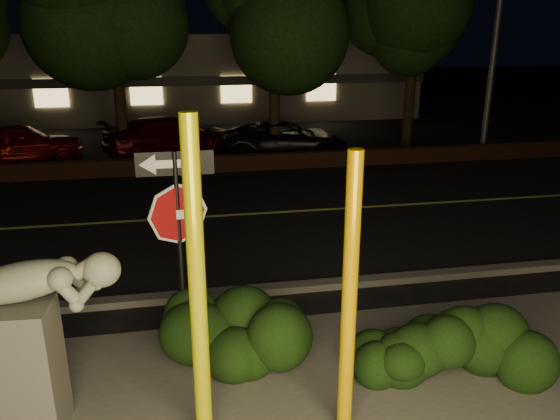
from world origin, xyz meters
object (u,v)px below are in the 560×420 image
Objects in this scene: parked_car_darkred at (172,137)px; parked_car_dark at (286,139)px; signpost at (178,215)px; yellow_pole_right at (349,303)px; parked_car_red at (20,143)px; sculpture at (26,329)px; yellow_pole_left at (198,292)px.

parked_car_darkred reaches higher than parked_car_dark.
yellow_pole_right is at bearing -48.41° from signpost.
parked_car_darkred is (-1.81, 14.33, -0.90)m from yellow_pole_right.
sculpture is at bearing -179.07° from parked_car_red.
yellow_pole_right is 0.68× the size of parked_car_darkred.
sculpture is 13.96m from parked_car_dark.
parked_car_dark is (3.68, 11.60, -1.40)m from signpost.
parked_car_red is (-6.73, 14.24, -0.93)m from yellow_pole_right.
parked_car_dark is (3.53, 13.32, -1.16)m from yellow_pole_left.
signpost is (-1.67, 1.90, 0.41)m from yellow_pole_right.
parked_car_darkred is at bearing 97.22° from yellow_pole_right.
yellow_pole_left is 1.53m from yellow_pole_right.
yellow_pole_right is 0.73× the size of parked_car_dark.
sculpture is (-1.75, 0.41, -0.47)m from yellow_pole_left.
parked_car_red is (-3.47, 13.65, -0.64)m from sculpture.
yellow_pole_right reaches higher than parked_car_red.
yellow_pole_left is 1.74m from signpost.
parked_car_dark is at bearing -108.18° from parked_car_red.
signpost is at bearing 95.27° from yellow_pole_left.
yellow_pole_right is at bearing -6.91° from sculpture.
sculpture is 0.45× the size of parked_car_darkred.
sculpture is at bearing -140.33° from signpost.
parked_car_red is 4.92m from parked_car_darkred.
parked_car_red is at bearing 112.64° from signpost.
parked_car_darkred is (4.92, 0.09, 0.02)m from parked_car_red.
signpost is 0.73× the size of parked_car_red.
parked_car_dark is at bearing 72.69° from signpost.
sculpture is 0.48× the size of parked_car_dark.
signpost is 13.41m from parked_car_red.
parked_car_red is 0.89× the size of parked_car_dark.
yellow_pole_left is 0.92× the size of parked_car_red.
yellow_pole_left reaches higher than signpost.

